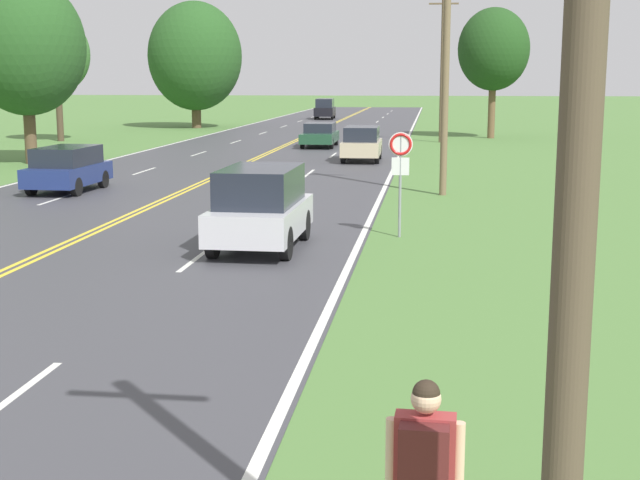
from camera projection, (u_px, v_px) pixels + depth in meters
name	position (u px, v px, depth m)	size (l,w,h in m)	color
hitchhiker_person	(424.00, 468.00, 6.70)	(0.60, 0.44, 1.76)	#475175
traffic_sign	(401.00, 158.00, 22.16)	(0.60, 0.10, 2.65)	gray
utility_pole_foreground	(584.00, 49.00, 4.81)	(1.80, 0.24, 7.94)	brown
utility_pole_midground	(446.00, 61.00, 29.80)	(1.80, 0.24, 8.72)	brown
utility_pole_far	(442.00, 66.00, 54.77)	(1.80, 0.24, 9.01)	brown
tree_left_verge	(25.00, 47.00, 40.86)	(5.48, 5.48, 8.54)	brown
tree_behind_sign	(56.00, 55.00, 55.69)	(4.13, 4.13, 7.80)	#473828
tree_mid_treeline	(195.00, 56.00, 70.46)	(7.42, 7.42, 9.92)	brown
tree_right_cluster	(494.00, 50.00, 58.38)	(4.68, 4.68, 8.51)	brown
car_silver_suv_nearest	(261.00, 206.00, 20.81)	(1.93, 4.09, 1.92)	black
car_dark_blue_hatchback_approaching	(68.00, 168.00, 31.34)	(1.91, 3.87, 1.59)	black
car_champagne_suv_mid_near	(362.00, 143.00, 42.73)	(1.85, 3.95, 1.67)	black
car_dark_green_sedan_mid_far	(320.00, 134.00, 51.66)	(1.91, 4.51, 1.39)	black
car_black_suv_receding	(325.00, 108.00, 86.49)	(2.04, 4.89, 1.97)	black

